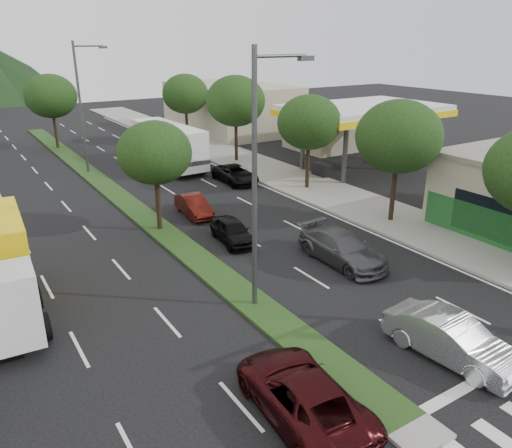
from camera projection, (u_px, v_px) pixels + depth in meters
ground at (407, 427)px, 13.93m from camera, size 160.00×160.00×0.00m
sidewalk_right at (273, 172)px, 39.93m from camera, size 5.00×90.00×0.15m
median at (107, 187)px, 36.03m from camera, size 1.60×56.00×0.12m
gas_canopy at (364, 113)px, 39.22m from camera, size 12.20×8.20×5.25m
bldg_right_far at (231, 107)px, 57.57m from camera, size 10.00×16.00×5.20m
tree_r_b at (399, 137)px, 27.66m from camera, size 4.80×4.80×6.94m
tree_r_c at (309, 122)px, 34.09m from camera, size 4.40×4.40×6.48m
tree_r_d at (236, 101)px, 41.84m from camera, size 5.00×5.00×7.17m
tree_r_e at (185, 94)px, 49.84m from camera, size 4.60×4.60×6.71m
tree_med_near at (155, 153)px, 26.59m from camera, size 4.00×4.00×6.02m
tree_med_far at (51, 96)px, 46.94m from camera, size 4.80×4.80×6.94m
streetlight_near at (259, 171)px, 18.39m from camera, size 2.60×0.25×10.00m
streetlight_mid at (83, 102)px, 38.15m from camera, size 2.60×0.25×10.00m
sedan_silver at (451, 339)px, 16.66m from camera, size 2.10×4.75×1.52m
suv_maroon at (302, 394)px, 14.15m from camera, size 2.78×5.27×1.41m
car_queue_a at (232, 231)px, 26.31m from camera, size 1.97×3.87×1.26m
car_queue_b at (342, 248)px, 23.92m from camera, size 2.09×5.12×1.48m
car_queue_c at (194, 205)px, 30.34m from camera, size 1.59×3.80×1.22m
car_queue_d at (235, 174)px, 37.22m from camera, size 2.28×4.65×1.27m
motorhome at (168, 145)px, 41.05m from camera, size 3.20×9.30×3.53m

